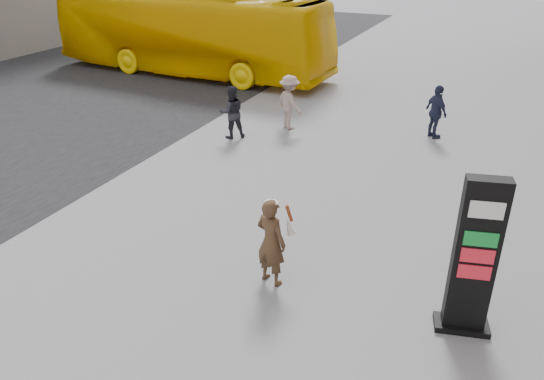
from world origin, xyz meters
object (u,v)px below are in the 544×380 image
at_px(bus, 190,33).
at_px(pedestrian_b, 289,102).
at_px(info_pylon, 474,259).
at_px(pedestrian_c, 436,112).
at_px(pedestrian_a, 232,112).
at_px(woman, 271,241).

xyz_separation_m(bus, pedestrian_b, (6.80, -4.99, -0.91)).
xyz_separation_m(info_pylon, pedestrian_b, (-6.27, 7.73, -0.47)).
distance_m(bus, pedestrian_c, 11.91).
relative_size(bus, pedestrian_a, 7.87).
height_order(info_pylon, pedestrian_c, info_pylon).
bearing_deg(woman, pedestrian_c, -83.96).
relative_size(bus, pedestrian_c, 7.75).
height_order(pedestrian_b, pedestrian_c, pedestrian_b).
distance_m(pedestrian_b, pedestrian_c, 4.53).
distance_m(info_pylon, pedestrian_b, 9.96).
distance_m(bus, pedestrian_b, 8.49).
bearing_deg(pedestrian_c, bus, 27.73).
relative_size(bus, pedestrian_b, 7.37).
bearing_deg(woman, pedestrian_b, -54.05).
distance_m(info_pylon, pedestrian_c, 9.00).
relative_size(info_pylon, pedestrian_c, 1.63).
bearing_deg(pedestrian_b, pedestrian_c, -133.39).
height_order(woman, bus, bus).
xyz_separation_m(woman, pedestrian_c, (1.47, 8.90, -0.04)).
height_order(woman, pedestrian_c, woman).
bearing_deg(pedestrian_b, woman, 143.59).
relative_size(woman, bus, 0.13).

